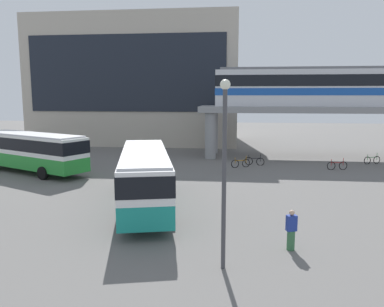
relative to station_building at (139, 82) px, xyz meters
name	(u,v)px	position (x,y,z in m)	size (l,w,h in m)	color
ground_plane	(174,171)	(8.07, -20.35, -8.08)	(120.00, 120.00, 0.00)	#605E5B
station_building	(139,82)	(0.00, 0.00, 0.00)	(26.49, 12.72, 16.15)	#B2A899
elevated_platform	(330,115)	(22.46, -11.57, -3.72)	(26.08, 5.57, 5.19)	gray
train	(330,86)	(22.39, -11.57, -0.92)	(22.79, 2.96, 3.84)	silver
bus_main	(145,172)	(8.12, -30.90, -6.09)	(5.13, 11.33, 3.22)	teal
bus_secondary	(31,149)	(-3.39, -22.35, -6.09)	(11.03, 7.15, 3.22)	#268C33
bicycle_red	(337,166)	(21.76, -18.21, -7.72)	(1.77, 0.42, 1.04)	black
bicycle_black	(255,161)	(14.87, -16.77, -7.72)	(1.76, 0.47, 1.04)	black
bicycle_green	(372,160)	(25.70, -14.87, -7.72)	(1.67, 0.76, 1.04)	black
bicycle_orange	(241,163)	(13.60, -18.04, -7.72)	(1.67, 0.76, 1.04)	black
pedestrian_at_kerb	(291,231)	(15.46, -36.22, -7.29)	(0.46, 0.38, 1.68)	#33663F
pedestrian_by_bike_rack	(224,164)	(12.24, -21.14, -7.25)	(0.32, 0.40, 1.76)	gray
lamp_post	(224,161)	(12.78, -38.21, -4.10)	(0.36, 0.36, 6.79)	#3F3F44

